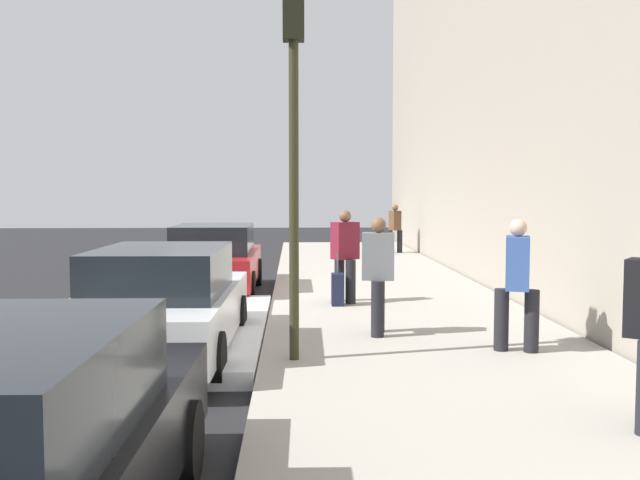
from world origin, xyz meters
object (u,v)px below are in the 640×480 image
at_px(pedestrian_burgundy_coat, 345,253).
at_px(pedestrian_brown_coat, 395,227).
at_px(parked_car_white, 164,303).
at_px(rolling_suitcase, 338,289).
at_px(pedestrian_grey_coat, 378,272).
at_px(parked_car_red, 215,259).
at_px(traffic_light_pole, 294,109).
at_px(pedestrian_blue_coat, 517,281).

bearing_deg(pedestrian_burgundy_coat, pedestrian_brown_coat, -12.92).
bearing_deg(parked_car_white, pedestrian_brown_coat, -19.53).
xyz_separation_m(pedestrian_brown_coat, rolling_suitcase, (-10.89, 2.58, -0.57)).
distance_m(pedestrian_grey_coat, pedestrian_brown_coat, 13.73).
distance_m(parked_car_red, traffic_light_pole, 7.41).
distance_m(pedestrian_burgundy_coat, rolling_suitcase, 0.74).
relative_size(parked_car_white, pedestrian_burgundy_coat, 2.65).
bearing_deg(pedestrian_blue_coat, pedestrian_burgundy_coat, 25.01).
xyz_separation_m(parked_car_red, pedestrian_grey_coat, (-5.25, -2.96, 0.31)).
xyz_separation_m(parked_car_red, rolling_suitcase, (-2.57, -2.53, -0.31)).
xyz_separation_m(pedestrian_burgundy_coat, pedestrian_blue_coat, (-4.20, -1.96, 0.00)).
bearing_deg(parked_car_red, pedestrian_blue_coat, -144.09).
xyz_separation_m(parked_car_white, pedestrian_brown_coat, (14.38, -5.10, 0.26)).
xyz_separation_m(pedestrian_grey_coat, pedestrian_blue_coat, (-1.17, -1.69, 0.01)).
height_order(pedestrian_brown_coat, pedestrian_blue_coat, pedestrian_blue_coat).
bearing_deg(pedestrian_burgundy_coat, rolling_suitcase, 155.55).
relative_size(parked_car_white, pedestrian_grey_coat, 2.67).
relative_size(parked_car_white, pedestrian_brown_coat, 2.83).
xyz_separation_m(pedestrian_blue_coat, rolling_suitcase, (3.85, 2.12, -0.63)).
bearing_deg(parked_car_red, pedestrian_brown_coat, -31.56).
distance_m(parked_car_white, traffic_light_pole, 3.12).
distance_m(parked_car_red, rolling_suitcase, 3.62).
bearing_deg(pedestrian_brown_coat, parked_car_red, 148.44).
bearing_deg(pedestrian_grey_coat, parked_car_red, 29.45).
xyz_separation_m(parked_car_white, traffic_light_pole, (-0.69, -1.73, 2.50)).
bearing_deg(pedestrian_grey_coat, pedestrian_brown_coat, -8.98).
distance_m(pedestrian_burgundy_coat, pedestrian_brown_coat, 10.81).
xyz_separation_m(pedestrian_grey_coat, pedestrian_burgundy_coat, (3.03, 0.27, 0.01)).
xyz_separation_m(parked_car_white, parked_car_red, (6.07, 0.00, -0.00)).
height_order(parked_car_white, pedestrian_burgundy_coat, pedestrian_burgundy_coat).
bearing_deg(pedestrian_brown_coat, pedestrian_grey_coat, 171.02).
relative_size(parked_car_red, pedestrian_brown_coat, 2.59).
relative_size(pedestrian_grey_coat, pedestrian_blue_coat, 0.99).
distance_m(parked_car_red, pedestrian_blue_coat, 7.93).
xyz_separation_m(pedestrian_brown_coat, traffic_light_pole, (-15.07, 3.37, 2.24)).
xyz_separation_m(traffic_light_pole, rolling_suitcase, (4.18, -0.79, -2.81)).
relative_size(parked_car_red, rolling_suitcase, 4.46).
bearing_deg(parked_car_white, pedestrian_grey_coat, -74.44).
bearing_deg(pedestrian_burgundy_coat, pedestrian_grey_coat, -174.83).
bearing_deg(parked_car_red, traffic_light_pole, -165.59).
relative_size(pedestrian_burgundy_coat, rolling_suitcase, 1.84).
distance_m(traffic_light_pole, rolling_suitcase, 5.10).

